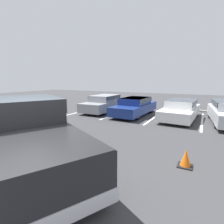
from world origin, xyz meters
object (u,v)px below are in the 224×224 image
at_px(pickup_truck, 25,133).
at_px(traffic_cone, 185,159).
at_px(parked_sedan_c, 181,109).
at_px(wheel_stop_curb, 209,112).
at_px(parked_sedan_a, 105,103).
at_px(parked_sedan_b, 135,106).

xyz_separation_m(pickup_truck, traffic_cone, (4.01, 2.00, -0.72)).
relative_size(parked_sedan_c, wheel_stop_curb, 2.51).
bearing_deg(parked_sedan_a, wheel_stop_curb, 113.14).
height_order(parked_sedan_b, parked_sedan_c, parked_sedan_b).
xyz_separation_m(parked_sedan_c, wheel_stop_curb, (1.61, 3.30, -0.56)).
bearing_deg(traffic_cone, wheel_stop_curb, 86.04).
relative_size(parked_sedan_b, traffic_cone, 9.29).
distance_m(pickup_truck, wheel_stop_curb, 12.64).
relative_size(pickup_truck, traffic_cone, 12.55).
bearing_deg(pickup_truck, wheel_stop_curb, 95.96).
bearing_deg(traffic_cone, parked_sedan_c, 98.29).
xyz_separation_m(parked_sedan_b, wheel_stop_curb, (4.56, 3.43, -0.57)).
xyz_separation_m(parked_sedan_a, parked_sedan_b, (2.58, -0.25, -0.02)).
height_order(parked_sedan_a, traffic_cone, parked_sedan_a).
distance_m(parked_sedan_b, parked_sedan_c, 2.96).
height_order(parked_sedan_b, wheel_stop_curb, parked_sedan_b).
relative_size(parked_sedan_c, traffic_cone, 9.23).
bearing_deg(pickup_truck, traffic_cone, 54.31).
xyz_separation_m(parked_sedan_b, parked_sedan_c, (2.96, 0.13, -0.01)).
xyz_separation_m(parked_sedan_c, traffic_cone, (0.93, -6.40, -0.40)).
height_order(traffic_cone, wheel_stop_curb, traffic_cone).
bearing_deg(parked_sedan_c, traffic_cone, 11.74).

